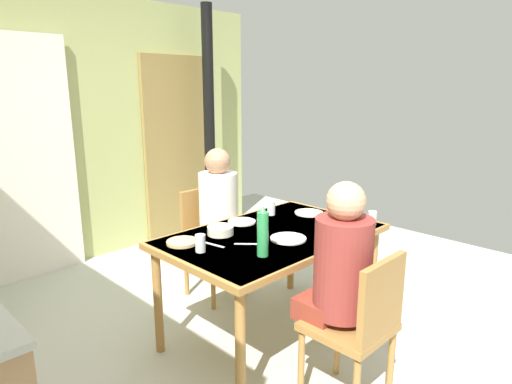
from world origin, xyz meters
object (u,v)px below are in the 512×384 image
object	(u,v)px
chair_near_diner	(361,323)
dining_table	(272,243)
water_bottle_green_near	(263,233)
serving_bowl_center	(220,230)
person_far_diner	(220,205)
chair_far_diner	(209,235)
person_near_diner	(341,264)

from	to	relation	value
chair_near_diner	dining_table	bearing A→B (deg)	76.00
water_bottle_green_near	serving_bowl_center	xyz separation A→B (m)	(0.07, 0.45, -0.11)
dining_table	serving_bowl_center	size ratio (longest dim) A/B	8.44
dining_table	water_bottle_green_near	size ratio (longest dim) A/B	4.93
person_far_diner	serving_bowl_center	size ratio (longest dim) A/B	4.53
chair_near_diner	water_bottle_green_near	distance (m)	0.70
chair_near_diner	serving_bowl_center	bearing A→B (deg)	93.23
person_far_diner	water_bottle_green_near	world-z (taller)	person_far_diner
dining_table	chair_near_diner	distance (m)	0.85
chair_near_diner	chair_far_diner	world-z (taller)	same
water_bottle_green_near	dining_table	bearing A→B (deg)	35.16
person_far_diner	serving_bowl_center	bearing A→B (deg)	50.02
chair_far_diner	person_far_diner	world-z (taller)	person_far_diner
chair_far_diner	person_near_diner	world-z (taller)	person_near_diner
water_bottle_green_near	person_far_diner	bearing A→B (deg)	63.48
chair_near_diner	serving_bowl_center	distance (m)	1.06
serving_bowl_center	person_near_diner	bearing A→B (deg)	-86.27
serving_bowl_center	person_far_diner	bearing A→B (deg)	50.02
chair_near_diner	serving_bowl_center	size ratio (longest dim) A/B	5.12
serving_bowl_center	chair_near_diner	bearing A→B (deg)	-86.77
chair_far_diner	person_near_diner	distance (m)	1.53
chair_near_diner	serving_bowl_center	world-z (taller)	chair_near_diner
chair_near_diner	person_far_diner	bearing A→B (deg)	77.73
chair_far_diner	serving_bowl_center	xyz separation A→B (m)	(-0.38, -0.59, 0.27)
chair_near_diner	person_far_diner	xyz separation A→B (m)	(0.32, 1.47, 0.28)
serving_bowl_center	dining_table	bearing A→B (deg)	-40.09
dining_table	serving_bowl_center	xyz separation A→B (m)	(-0.26, 0.22, 0.10)
dining_table	person_far_diner	xyz separation A→B (m)	(0.12, 0.67, 0.11)
person_near_diner	water_bottle_green_near	world-z (taller)	person_near_diner
water_bottle_green_near	chair_far_diner	bearing A→B (deg)	66.56
dining_table	person_near_diner	size ratio (longest dim) A/B	1.86
person_near_diner	serving_bowl_center	size ratio (longest dim) A/B	4.53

